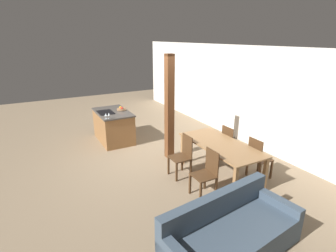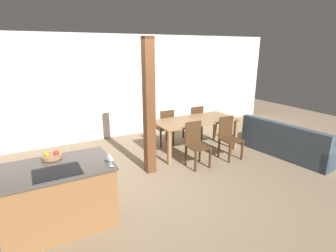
{
  "view_description": "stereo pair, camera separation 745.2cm",
  "coord_description": "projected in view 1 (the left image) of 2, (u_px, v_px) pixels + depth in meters",
  "views": [
    {
      "loc": [
        5.64,
        -2.55,
        2.92
      ],
      "look_at": [
        0.6,
        0.2,
        0.95
      ],
      "focal_mm": 28.0,
      "sensor_mm": 36.0,
      "label": 1
    },
    {
      "loc": [
        -1.66,
        -3.92,
        2.36
      ],
      "look_at": [
        0.6,
        0.2,
        0.95
      ],
      "focal_mm": 28.0,
      "sensor_mm": 36.0,
      "label": 2
    }
  ],
  "objects": [
    {
      "name": "fruit_bowl",
      "position": [
        121.0,
        109.0,
        7.6
      ],
      "size": [
        0.27,
        0.27,
        0.11
      ],
      "color": "#99704C",
      "rests_on": "kitchen_island"
    },
    {
      "name": "kitchen_island",
      "position": [
        113.0,
        126.0,
        7.63
      ],
      "size": [
        1.42,
        0.87,
        0.89
      ],
      "color": "olive",
      "rests_on": "ground_plane"
    },
    {
      "name": "dining_table",
      "position": [
        220.0,
        148.0,
        5.56
      ],
      "size": [
        1.93,
        0.9,
        0.77
      ],
      "color": "olive",
      "rests_on": "ground_plane"
    },
    {
      "name": "wine_glass_near",
      "position": [
        106.0,
        115.0,
        6.75
      ],
      "size": [
        0.07,
        0.07,
        0.15
      ],
      "color": "silver",
      "rests_on": "kitchen_island"
    },
    {
      "name": "ground_plane",
      "position": [
        150.0,
        155.0,
        6.79
      ],
      "size": [
        16.0,
        16.0,
        0.0
      ],
      "primitive_type": "plane",
      "color": "#847056"
    },
    {
      "name": "couch",
      "position": [
        231.0,
        235.0,
        3.69
      ],
      "size": [
        1.09,
        2.12,
        0.78
      ],
      "rotation": [
        0.0,
        0.0,
        1.68
      ],
      "color": "#3D4C5B",
      "rests_on": "ground_plane"
    },
    {
      "name": "wall_back",
      "position": [
        237.0,
        93.0,
        7.63
      ],
      "size": [
        11.2,
        0.08,
        2.7
      ],
      "color": "silver",
      "rests_on": "ground_plane"
    },
    {
      "name": "wine_glass_middle",
      "position": [
        109.0,
        114.0,
        6.79
      ],
      "size": [
        0.07,
        0.07,
        0.15
      ],
      "color": "silver",
      "rests_on": "kitchen_island"
    },
    {
      "name": "dining_chair_near_left",
      "position": [
        183.0,
        155.0,
        5.68
      ],
      "size": [
        0.4,
        0.4,
        0.92
      ],
      "color": "#472D19",
      "rests_on": "ground_plane"
    },
    {
      "name": "dining_chair_near_right",
      "position": [
        207.0,
        172.0,
        4.96
      ],
      "size": [
        0.4,
        0.4,
        0.92
      ],
      "color": "#472D19",
      "rests_on": "ground_plane"
    },
    {
      "name": "dining_chair_far_left",
      "position": [
        230.0,
        144.0,
        6.29
      ],
      "size": [
        0.4,
        0.4,
        0.92
      ],
      "rotation": [
        0.0,
        0.0,
        3.14
      ],
      "color": "#472D19",
      "rests_on": "ground_plane"
    },
    {
      "name": "dining_chair_far_right",
      "position": [
        258.0,
        158.0,
        5.56
      ],
      "size": [
        0.4,
        0.4,
        0.92
      ],
      "rotation": [
        0.0,
        0.0,
        3.14
      ],
      "color": "#472D19",
      "rests_on": "ground_plane"
    },
    {
      "name": "timber_post",
      "position": [
        169.0,
        108.0,
        6.3
      ],
      "size": [
        0.18,
        0.18,
        2.55
      ],
      "color": "brown",
      "rests_on": "ground_plane"
    }
  ]
}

